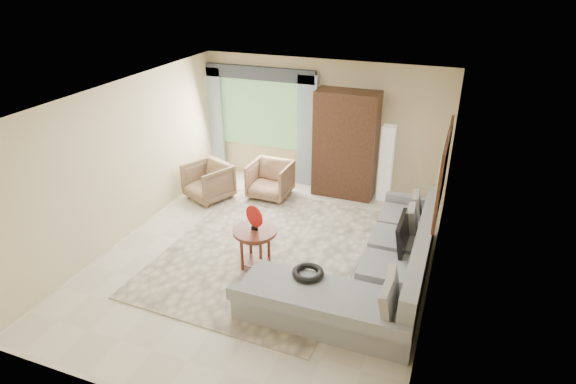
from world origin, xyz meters
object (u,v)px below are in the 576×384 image
at_px(coffee_table, 255,248).
at_px(armchair_left, 208,182).
at_px(sectional_sofa, 376,272).
at_px(armoire, 346,145).
at_px(potted_plant, 224,172).
at_px(floor_lamp, 386,163).
at_px(tv_screen, 403,234).
at_px(armchair_right, 270,180).

relative_size(coffee_table, armchair_left, 0.83).
xyz_separation_m(sectional_sofa, armchair_left, (-3.66, 1.74, 0.08)).
bearing_deg(sectional_sofa, coffee_table, -176.51).
height_order(coffee_table, armoire, armoire).
distance_m(potted_plant, floor_lamp, 3.35).
bearing_deg(tv_screen, armchair_right, 147.58).
bearing_deg(potted_plant, armoire, 9.43).
xyz_separation_m(tv_screen, armchair_left, (-3.93, 1.28, -0.36)).
height_order(armchair_right, potted_plant, armchair_right).
bearing_deg(armchair_left, potted_plant, 118.93).
bearing_deg(armoire, armchair_right, -154.18).
height_order(sectional_sofa, coffee_table, sectional_sofa).
relative_size(tv_screen, potted_plant, 1.43).
bearing_deg(armchair_left, armchair_right, 50.08).
xyz_separation_m(sectional_sofa, armchair_right, (-2.56, 2.25, 0.08)).
height_order(tv_screen, floor_lamp, floor_lamp).
xyz_separation_m(tv_screen, floor_lamp, (-0.70, 2.50, 0.03)).
distance_m(coffee_table, armchair_right, 2.48).
height_order(armchair_left, armchair_right, armchair_left).
relative_size(armchair_right, armoire, 0.38).
bearing_deg(sectional_sofa, floor_lamp, 98.33).
height_order(tv_screen, armchair_right, tv_screen).
xyz_separation_m(coffee_table, armchair_right, (-0.74, 2.36, 0.01)).
bearing_deg(floor_lamp, sectional_sofa, -81.67).
relative_size(sectional_sofa, floor_lamp, 2.31).
bearing_deg(potted_plant, armchair_right, -11.40).
bearing_deg(potted_plant, floor_lamp, 8.19).
relative_size(tv_screen, floor_lamp, 0.49).
bearing_deg(floor_lamp, armoire, -175.71).
bearing_deg(potted_plant, sectional_sofa, -33.78).
xyz_separation_m(armoire, floor_lamp, (0.80, 0.06, -0.30)).
relative_size(potted_plant, armoire, 0.25).
bearing_deg(armchair_left, armoire, 50.51).
height_order(coffee_table, potted_plant, coffee_table).
distance_m(tv_screen, coffee_table, 2.19).
relative_size(sectional_sofa, armoire, 1.65).
bearing_deg(floor_lamp, coffee_table, -114.32).
relative_size(tv_screen, coffee_table, 1.11).
bearing_deg(sectional_sofa, armoire, 113.06).
bearing_deg(armchair_right, sectional_sofa, -40.40).
bearing_deg(potted_plant, tv_screen, -27.01).
distance_m(armchair_left, armchair_right, 1.21).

